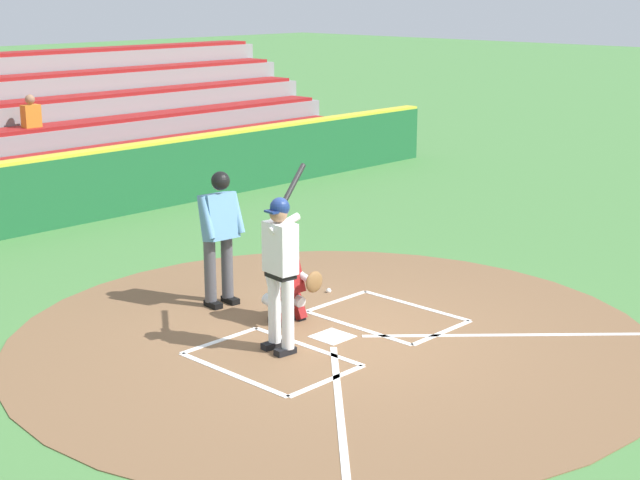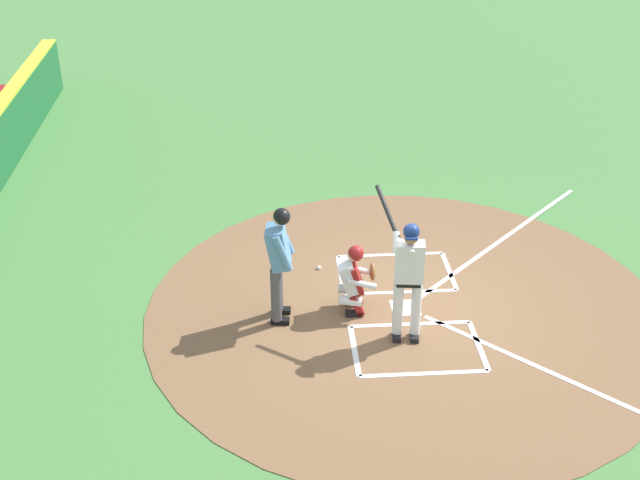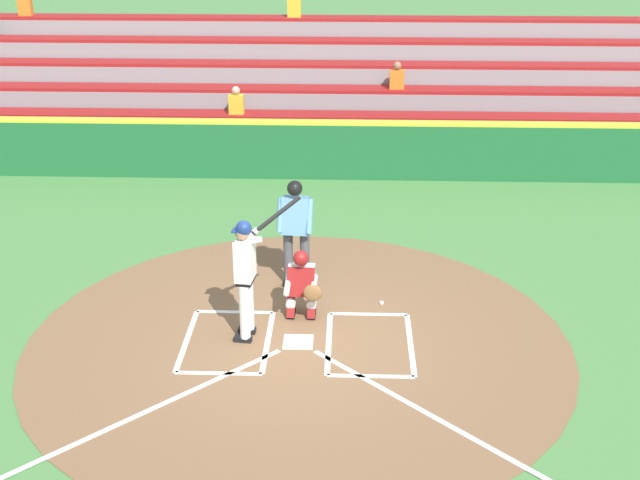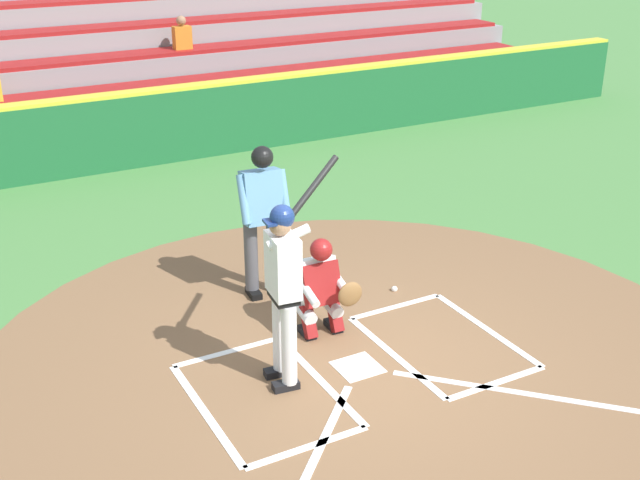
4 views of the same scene
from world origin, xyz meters
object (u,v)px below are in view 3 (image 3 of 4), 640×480
(catcher, at_px, (302,283))
(baseball, at_px, (382,303))
(plate_umpire, at_px, (296,225))
(batter, at_px, (246,271))

(catcher, bearing_deg, baseball, -160.34)
(catcher, height_order, baseball, catcher)
(catcher, relative_size, plate_umpire, 0.61)
(plate_umpire, relative_size, baseball, 25.20)
(catcher, bearing_deg, plate_umpire, -81.86)
(batter, xyz_separation_m, baseball, (-2.01, -1.12, -1.06))
(baseball, bearing_deg, plate_umpire, -25.91)
(plate_umpire, xyz_separation_m, baseball, (-1.41, 0.68, -1.04))
(batter, height_order, baseball, batter)
(batter, relative_size, baseball, 28.76)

